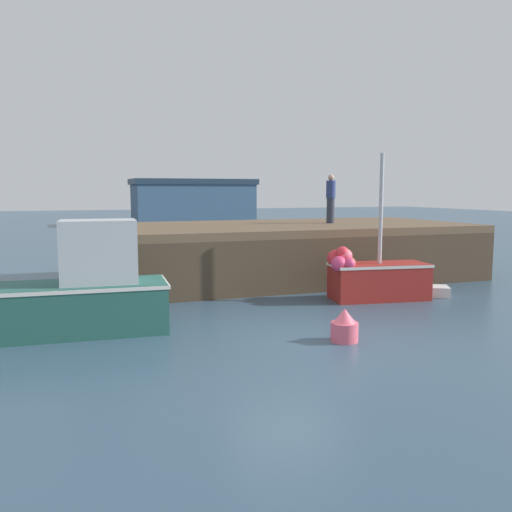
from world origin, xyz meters
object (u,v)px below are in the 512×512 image
fishing_boat_near_right (374,277)px  rowboat (416,291)px  dockworker (331,199)px  mooring_buoy_foreground (344,327)px  fishing_boat_near_left (84,292)px

fishing_boat_near_right → rowboat: (1.49, 0.07, -0.51)m
dockworker → mooring_buoy_foreground: (-3.88, -8.08, -2.50)m
fishing_boat_near_left → fishing_boat_near_right: 8.00m
rowboat → mooring_buoy_foreground: size_ratio=2.89×
dockworker → fishing_boat_near_right: bearing=-101.9°
fishing_boat_near_left → fishing_boat_near_right: size_ratio=0.95×
dockworker → mooring_buoy_foreground: dockworker is taller
fishing_boat_near_left → dockworker: (8.89, 5.50, 1.91)m
rowboat → mooring_buoy_foreground: bearing=-140.7°
fishing_boat_near_right → dockworker: size_ratio=2.34×
fishing_boat_near_right → rowboat: 1.57m
rowboat → fishing_boat_near_left: bearing=-173.7°
fishing_boat_near_left → mooring_buoy_foreground: fishing_boat_near_left is taller
dockworker → mooring_buoy_foreground: 9.30m
fishing_boat_near_right → mooring_buoy_foreground: 4.62m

